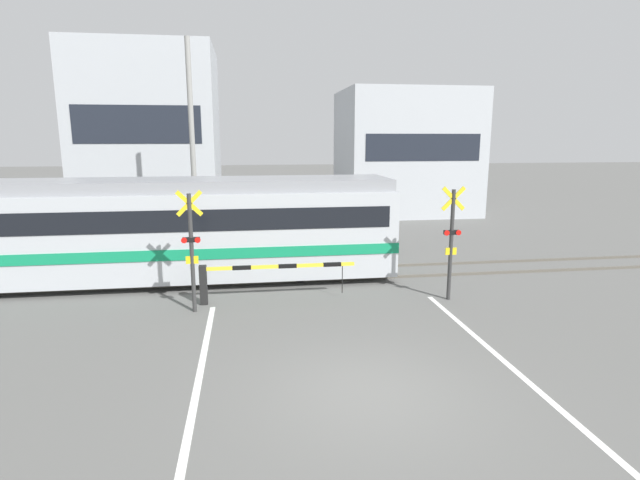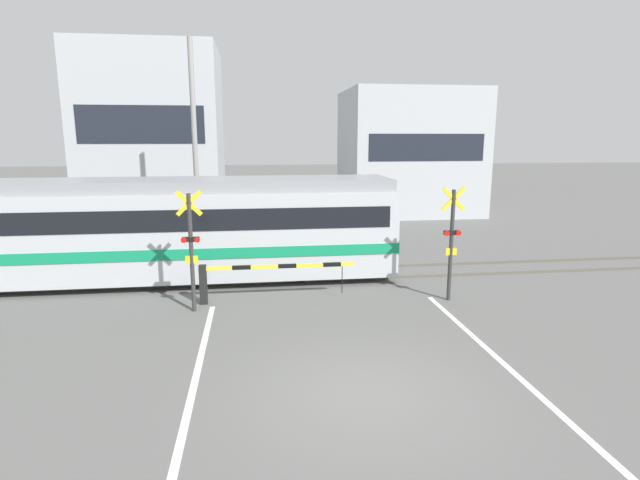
% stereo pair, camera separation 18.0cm
% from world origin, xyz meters
% --- Properties ---
extents(ground_plane, '(160.00, 160.00, 0.00)m').
position_xyz_m(ground_plane, '(0.00, 0.00, 0.00)').
color(ground_plane, '#60605E').
extents(rail_track_near, '(50.00, 0.10, 0.08)m').
position_xyz_m(rail_track_near, '(0.00, 7.32, 0.04)').
color(rail_track_near, '#5B564C').
rests_on(rail_track_near, ground_plane).
extents(rail_track_far, '(50.00, 0.10, 0.08)m').
position_xyz_m(rail_track_far, '(0.00, 8.75, 0.04)').
color(rail_track_far, '#5B564C').
rests_on(rail_track_far, ground_plane).
extents(road_stripe_left, '(0.14, 9.21, 0.01)m').
position_xyz_m(road_stripe_left, '(-3.09, 0.60, 0.00)').
color(road_stripe_left, white).
rests_on(road_stripe_left, ground_plane).
extents(road_stripe_right, '(0.14, 9.21, 0.01)m').
position_xyz_m(road_stripe_right, '(3.09, 0.60, 0.00)').
color(road_stripe_right, white).
rests_on(road_stripe_right, ground_plane).
extents(commuter_train, '(15.92, 2.87, 3.27)m').
position_xyz_m(commuter_train, '(-5.40, 8.03, 1.75)').
color(commuter_train, '#B7BCC1').
rests_on(commuter_train, ground_plane).
extents(crossing_barrier_near, '(4.33, 0.20, 1.10)m').
position_xyz_m(crossing_barrier_near, '(-2.16, 5.51, 0.79)').
color(crossing_barrier_near, black).
rests_on(crossing_barrier_near, ground_plane).
extents(crossing_barrier_far, '(4.33, 0.20, 1.10)m').
position_xyz_m(crossing_barrier_far, '(2.16, 11.28, 0.79)').
color(crossing_barrier_far, black).
rests_on(crossing_barrier_far, ground_plane).
extents(crossing_signal_left, '(0.68, 0.15, 3.23)m').
position_xyz_m(crossing_signal_left, '(-3.54, 4.93, 1.78)').
color(crossing_signal_left, '#333333').
rests_on(crossing_signal_left, ground_plane).
extents(crossing_signal_right, '(0.68, 0.15, 3.23)m').
position_xyz_m(crossing_signal_right, '(3.54, 4.93, 1.78)').
color(crossing_signal_right, '#333333').
rests_on(crossing_signal_right, ground_plane).
extents(building_left_of_street, '(7.45, 6.48, 9.45)m').
position_xyz_m(building_left_of_street, '(-7.41, 21.79, 4.72)').
color(building_left_of_street, '#B2B7BC').
rests_on(building_left_of_street, ground_plane).
extents(building_right_of_street, '(7.73, 6.48, 7.32)m').
position_xyz_m(building_right_of_street, '(7.55, 21.79, 3.66)').
color(building_right_of_street, '#B2B7BC').
rests_on(building_right_of_street, ground_plane).
extents(utility_pole_streetside, '(0.22, 0.22, 8.54)m').
position_xyz_m(utility_pole_streetside, '(-4.29, 13.78, 4.27)').
color(utility_pole_streetside, gray).
rests_on(utility_pole_streetside, ground_plane).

